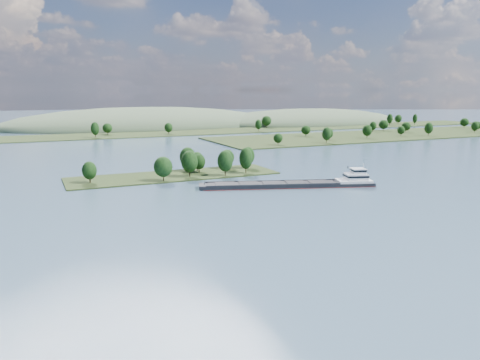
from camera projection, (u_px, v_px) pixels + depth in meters
name	position (u px, v px, depth m)	size (l,w,h in m)	color
ground	(221.00, 203.00, 171.01)	(1800.00, 1800.00, 0.00)	#3B4F66
tree_island	(189.00, 167.00, 225.76)	(100.00, 31.28, 13.85)	#202E14
right_bank	(383.00, 135.00, 425.55)	(320.00, 90.00, 13.71)	#202E14
back_shoreline	(113.00, 135.00, 424.36)	(900.00, 60.00, 16.01)	#202E14
hill_east	(308.00, 123.00, 589.28)	(260.00, 140.00, 36.00)	#405339
hill_west	(145.00, 126.00, 535.33)	(320.00, 160.00, 44.00)	#405339
cargo_barge	(300.00, 184.00, 200.73)	(74.45, 31.80, 10.20)	black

